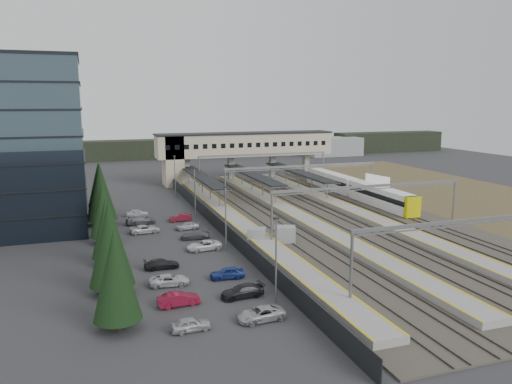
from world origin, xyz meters
name	(u,v)px	position (x,y,z in m)	size (l,w,h in m)	color
ground	(265,230)	(0.00, 0.00, 0.00)	(220.00, 220.00, 0.00)	#2B2B2D
conifer_row	(105,214)	(-22.00, -3.86, 4.84)	(4.42, 49.82, 9.50)	black
car_park	(183,252)	(-13.50, -8.57, 0.59)	(10.52, 44.31, 1.29)	#A3A2A7
lampposts	(208,202)	(-8.00, 1.25, 4.34)	(0.50, 53.25, 8.07)	slate
fence	(212,219)	(-6.50, 5.00, 1.00)	(0.08, 90.00, 2.00)	#26282B
relay_cabin_near	(285,235)	(0.15, -7.21, 1.11)	(3.18, 2.76, 2.23)	gray
relay_cabin_far	(257,236)	(-3.42, -6.33, 1.04)	(2.83, 2.64, 2.08)	gray
rail_corridor	(309,216)	(9.34, 5.00, 0.29)	(34.00, 90.00, 0.92)	#39352D
canopies	(252,174)	(7.00, 27.00, 3.92)	(23.10, 30.00, 3.28)	black
footbridge	(234,147)	(7.70, 42.00, 7.93)	(40.40, 6.40, 11.20)	beige
gantries	(331,181)	(12.00, 3.00, 6.00)	(28.40, 62.28, 7.17)	slate
train	(355,188)	(24.00, 16.49, 1.89)	(2.64, 36.68, 3.32)	white
billboard	(377,184)	(25.50, 11.24, 3.42)	(1.35, 5.90, 5.09)	slate
scrub_east	(488,202)	(45.00, 5.00, 0.03)	(34.00, 120.00, 0.06)	#463D23
treeline_far	(238,148)	(23.81, 92.28, 2.95)	(170.00, 19.00, 7.00)	black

